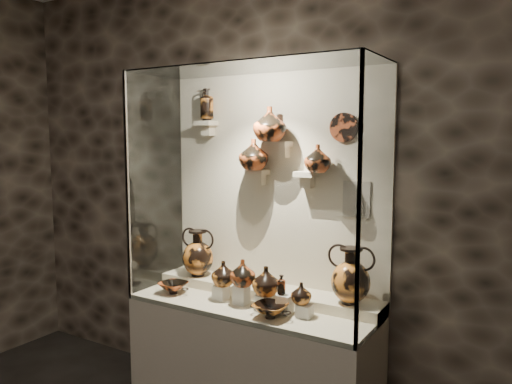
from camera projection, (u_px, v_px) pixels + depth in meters
wall_back at (275, 186)px, 3.56m from camera, size 5.00×0.02×3.20m
plinth at (252, 363)px, 3.42m from camera, size 1.70×0.60×0.80m
front_tier at (252, 305)px, 3.38m from camera, size 1.68×0.58×0.03m
rear_tier at (265, 293)px, 3.52m from camera, size 1.70×0.25×0.10m
back_panel at (275, 186)px, 3.56m from camera, size 1.70×0.03×1.60m
glass_front at (226, 195)px, 3.04m from camera, size 1.70×0.01×1.60m
glass_left at (156, 184)px, 3.73m from camera, size 0.01×0.60×1.60m
glass_right at (377, 198)px, 2.85m from camera, size 0.01×0.60×1.60m
glass_top at (252, 67)px, 3.20m from camera, size 1.70×0.60×0.01m
frame_post_left at (128, 187)px, 3.48m from camera, size 0.02×0.02×1.60m
frame_post_right at (359, 204)px, 2.61m from camera, size 0.02×0.02×1.60m
pedestal_a at (221, 292)px, 3.44m from camera, size 0.09×0.09×0.10m
pedestal_b at (242, 294)px, 3.35m from camera, size 0.09×0.09×0.13m
pedestal_c at (264, 302)px, 3.27m from camera, size 0.09×0.09×0.09m
pedestal_d at (285, 304)px, 3.18m from camera, size 0.09×0.09×0.12m
pedestal_e at (305, 311)px, 3.11m from camera, size 0.09×0.09×0.08m
bracket_ul at (206, 123)px, 3.73m from camera, size 0.14×0.12×0.04m
bracket_ca at (258, 172)px, 3.53m from camera, size 0.14×0.12×0.04m
bracket_cb at (283, 144)px, 3.41m from camera, size 0.10×0.12×0.04m
bracket_cc at (306, 174)px, 3.34m from camera, size 0.14×0.12×0.04m
amphora_left at (198, 253)px, 3.77m from camera, size 0.30×0.30×0.35m
amphora_right at (350, 275)px, 3.14m from camera, size 0.37×0.37×0.36m
jug_a at (224, 273)px, 3.42m from camera, size 0.22×0.22×0.17m
jug_b at (243, 273)px, 3.31m from camera, size 0.20×0.20×0.18m
jug_c at (266, 281)px, 3.24m from camera, size 0.21×0.21×0.19m
jug_e at (301, 293)px, 3.11m from camera, size 0.17×0.17×0.14m
lekythos_small at (282, 284)px, 3.17m from camera, size 0.08×0.08×0.14m
kylix_left at (174, 287)px, 3.57m from camera, size 0.26×0.23×0.10m
kylix_right at (271, 309)px, 3.09m from camera, size 0.32×0.29×0.11m
lekythos_tall at (207, 103)px, 3.70m from camera, size 0.11×0.11×0.27m
ovoid_vase_a at (254, 154)px, 3.47m from camera, size 0.25×0.25×0.22m
ovoid_vase_b at (270, 124)px, 3.37m from camera, size 0.26×0.26×0.24m
ovoid_vase_c at (318, 158)px, 3.24m from camera, size 0.21×0.21×0.18m
wall_plate at (344, 127)px, 3.22m from camera, size 0.19×0.02×0.19m
info_placard at (356, 199)px, 3.23m from camera, size 0.18×0.01×0.24m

